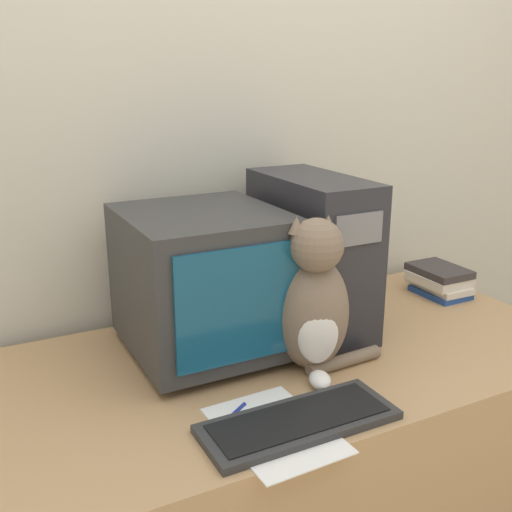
{
  "coord_description": "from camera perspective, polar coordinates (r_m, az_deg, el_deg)",
  "views": [
    {
      "loc": [
        -0.76,
        -0.84,
        1.49
      ],
      "look_at": [
        -0.11,
        0.43,
        1.05
      ],
      "focal_mm": 42.0,
      "sensor_mm": 36.0,
      "label": 1
    }
  ],
  "objects": [
    {
      "name": "cat",
      "position": [
        1.48,
        5.47,
        -4.59
      ],
      "size": [
        0.3,
        0.27,
        0.4
      ],
      "rotation": [
        0.0,
        0.0,
        -0.34
      ],
      "color": "#7A6651",
      "rests_on": "desk"
    },
    {
      "name": "pen",
      "position": [
        1.33,
        -2.81,
        -15.36
      ],
      "size": [
        0.13,
        0.09,
        0.01
      ],
      "color": "navy",
      "rests_on": "desk"
    },
    {
      "name": "desk",
      "position": [
        1.82,
        3.61,
        -20.13
      ],
      "size": [
        1.58,
        0.8,
        0.77
      ],
      "color": "tan",
      "rests_on": "ground_plane"
    },
    {
      "name": "wall_back",
      "position": [
        1.87,
        -3.25,
        9.89
      ],
      "size": [
        7.0,
        0.05,
        2.5
      ],
      "color": "beige",
      "rests_on": "ground_plane"
    },
    {
      "name": "crt_monitor",
      "position": [
        1.56,
        -5.01,
        -2.39
      ],
      "size": [
        0.39,
        0.43,
        0.38
      ],
      "color": "#333333",
      "rests_on": "desk"
    },
    {
      "name": "book_stack",
      "position": [
        2.1,
        17.07,
        -2.23
      ],
      "size": [
        0.15,
        0.21,
        0.1
      ],
      "color": "#234793",
      "rests_on": "desk"
    },
    {
      "name": "paper_sheet",
      "position": [
        1.3,
        1.8,
        -16.22
      ],
      "size": [
        0.22,
        0.3,
        0.0
      ],
      "color": "white",
      "rests_on": "desk"
    },
    {
      "name": "keyboard",
      "position": [
        1.31,
        4.11,
        -15.44
      ],
      "size": [
        0.43,
        0.16,
        0.02
      ],
      "color": "#2D2D2D",
      "rests_on": "desk"
    },
    {
      "name": "computer_tower",
      "position": [
        1.71,
        5.27,
        0.22
      ],
      "size": [
        0.2,
        0.43,
        0.44
      ],
      "color": "#28282D",
      "rests_on": "desk"
    }
  ]
}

